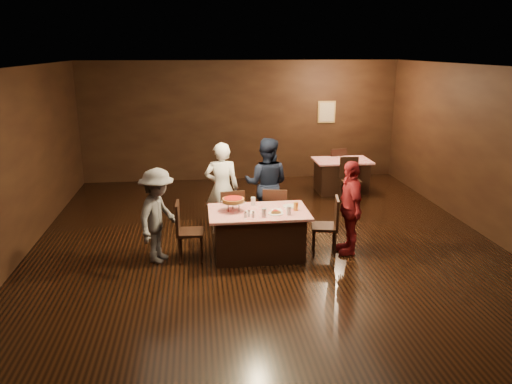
# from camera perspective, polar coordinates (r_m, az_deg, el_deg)

# --- Properties ---
(room) EXTENTS (10.00, 10.04, 3.02)m
(room) POSITION_cam_1_polar(r_m,az_deg,el_deg) (7.77, 1.66, 7.62)
(room) COLOR black
(room) RESTS_ON ground
(main_table) EXTENTS (1.60, 1.00, 0.77)m
(main_table) POSITION_cam_1_polar(r_m,az_deg,el_deg) (8.15, 0.28, -4.74)
(main_table) COLOR #B00B0E
(main_table) RESTS_ON ground
(back_table) EXTENTS (1.30, 0.90, 0.77)m
(back_table) POSITION_cam_1_polar(r_m,az_deg,el_deg) (11.94, 9.73, 1.84)
(back_table) COLOR #AF0B1F
(back_table) RESTS_ON ground
(chair_far_left) EXTENTS (0.48, 0.48, 0.95)m
(chair_far_left) POSITION_cam_1_polar(r_m,az_deg,el_deg) (8.78, -2.92, -2.56)
(chair_far_left) COLOR black
(chair_far_left) RESTS_ON ground
(chair_far_right) EXTENTS (0.51, 0.51, 0.95)m
(chair_far_right) POSITION_cam_1_polar(r_m,az_deg,el_deg) (8.87, 2.25, -2.37)
(chair_far_right) COLOR black
(chair_far_right) RESTS_ON ground
(chair_end_left) EXTENTS (0.44, 0.44, 0.95)m
(chair_end_left) POSITION_cam_1_polar(r_m,az_deg,el_deg) (8.06, -7.53, -4.44)
(chair_end_left) COLOR black
(chair_end_left) RESTS_ON ground
(chair_end_right) EXTENTS (0.49, 0.49, 0.95)m
(chair_end_right) POSITION_cam_1_polar(r_m,az_deg,el_deg) (8.31, 7.84, -3.80)
(chair_end_right) COLOR black
(chair_end_right) RESTS_ON ground
(chair_back_near) EXTENTS (0.44, 0.44, 0.95)m
(chair_back_near) POSITION_cam_1_polar(r_m,az_deg,el_deg) (11.27, 10.74, 1.41)
(chair_back_near) COLOR black
(chair_back_near) RESTS_ON ground
(chair_back_far) EXTENTS (0.50, 0.50, 0.95)m
(chair_back_far) POSITION_cam_1_polar(r_m,az_deg,el_deg) (12.47, 8.98, 2.93)
(chair_back_far) COLOR black
(chair_back_far) RESTS_ON ground
(diner_white_jacket) EXTENTS (0.64, 0.44, 1.69)m
(diner_white_jacket) POSITION_cam_1_polar(r_m,az_deg,el_deg) (9.02, -3.93, 0.40)
(diner_white_jacket) COLOR white
(diner_white_jacket) RESTS_ON ground
(diner_navy_hoodie) EXTENTS (0.99, 0.87, 1.73)m
(diner_navy_hoodie) POSITION_cam_1_polar(r_m,az_deg,el_deg) (9.25, 1.21, 0.94)
(diner_navy_hoodie) COLOR black
(diner_navy_hoodie) RESTS_ON ground
(diner_grey_knit) EXTENTS (0.90, 1.12, 1.52)m
(diner_grey_knit) POSITION_cam_1_polar(r_m,az_deg,el_deg) (7.98, -11.15, -2.67)
(diner_grey_knit) COLOR #5A5A5E
(diner_grey_knit) RESTS_ON ground
(diner_red_shirt) EXTENTS (0.40, 0.92, 1.56)m
(diner_red_shirt) POSITION_cam_1_polar(r_m,az_deg,el_deg) (8.30, 10.68, -1.74)
(diner_red_shirt) COLOR maroon
(diner_red_shirt) RESTS_ON ground
(pizza_stand) EXTENTS (0.38, 0.38, 0.22)m
(pizza_stand) POSITION_cam_1_polar(r_m,az_deg,el_deg) (7.97, -2.62, -0.93)
(pizza_stand) COLOR black
(pizza_stand) RESTS_ON main_table
(plate_with_slice) EXTENTS (0.25, 0.25, 0.06)m
(plate_with_slice) POSITION_cam_1_polar(r_m,az_deg,el_deg) (7.87, 2.25, -2.34)
(plate_with_slice) COLOR white
(plate_with_slice) RESTS_ON main_table
(plate_empty) EXTENTS (0.25, 0.25, 0.01)m
(plate_empty) POSITION_cam_1_polar(r_m,az_deg,el_deg) (8.24, 3.95, -1.65)
(plate_empty) COLOR white
(plate_empty) RESTS_ON main_table
(glass_front_left) EXTENTS (0.08, 0.08, 0.14)m
(glass_front_left) POSITION_cam_1_polar(r_m,az_deg,el_deg) (7.72, 0.93, -2.36)
(glass_front_left) COLOR silver
(glass_front_left) RESTS_ON main_table
(glass_front_right) EXTENTS (0.08, 0.08, 0.14)m
(glass_front_right) POSITION_cam_1_polar(r_m,az_deg,el_deg) (7.83, 3.78, -2.13)
(glass_front_right) COLOR silver
(glass_front_right) RESTS_ON main_table
(glass_amber) EXTENTS (0.08, 0.08, 0.14)m
(glass_amber) POSITION_cam_1_polar(r_m,az_deg,el_deg) (8.04, 4.57, -1.64)
(glass_amber) COLOR #BF7F26
(glass_amber) RESTS_ON main_table
(glass_back) EXTENTS (0.08, 0.08, 0.14)m
(glass_back) POSITION_cam_1_polar(r_m,az_deg,el_deg) (8.27, -0.32, -1.07)
(glass_back) COLOR silver
(glass_back) RESTS_ON main_table
(condiments) EXTENTS (0.17, 0.10, 0.09)m
(condiments) POSITION_cam_1_polar(r_m,az_deg,el_deg) (7.71, -0.79, -2.54)
(condiments) COLOR silver
(condiments) RESTS_ON main_table
(napkin_center) EXTENTS (0.19, 0.19, 0.01)m
(napkin_center) POSITION_cam_1_polar(r_m,az_deg,el_deg) (8.06, 2.40, -2.07)
(napkin_center) COLOR white
(napkin_center) RESTS_ON main_table
(napkin_left) EXTENTS (0.21, 0.21, 0.01)m
(napkin_left) POSITION_cam_1_polar(r_m,az_deg,el_deg) (7.95, -0.75, -2.31)
(napkin_left) COLOR white
(napkin_left) RESTS_ON main_table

